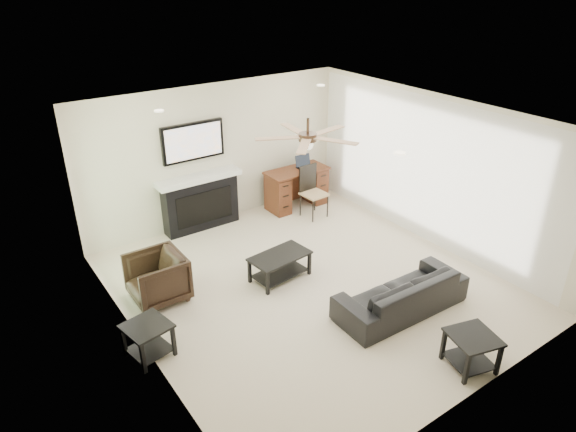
{
  "coord_description": "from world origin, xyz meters",
  "views": [
    {
      "loc": [
        -3.92,
        -5.02,
        4.29
      ],
      "look_at": [
        -0.22,
        0.23,
        1.11
      ],
      "focal_mm": 32.0,
      "sensor_mm": 36.0,
      "label": 1
    }
  ],
  "objects_px": {
    "sofa": "(401,293)",
    "armchair": "(157,278)",
    "coffee_table": "(280,267)",
    "desk": "(297,188)",
    "fireplace_unit": "(199,178)"
  },
  "relations": [
    {
      "from": "sofa",
      "to": "armchair",
      "type": "height_order",
      "value": "armchair"
    },
    {
      "from": "sofa",
      "to": "desk",
      "type": "bearing_deg",
      "value": -101.23
    },
    {
      "from": "fireplace_unit",
      "to": "desk",
      "type": "distance_m",
      "value": 2.02
    },
    {
      "from": "sofa",
      "to": "armchair",
      "type": "distance_m",
      "value": 3.37
    },
    {
      "from": "coffee_table",
      "to": "fireplace_unit",
      "type": "xyz_separation_m",
      "value": [
        -0.2,
        2.17,
        0.75
      ]
    },
    {
      "from": "armchair",
      "to": "fireplace_unit",
      "type": "xyz_separation_m",
      "value": [
        1.5,
        1.62,
        0.61
      ]
    },
    {
      "from": "sofa",
      "to": "desk",
      "type": "height_order",
      "value": "desk"
    },
    {
      "from": "coffee_table",
      "to": "fireplace_unit",
      "type": "bearing_deg",
      "value": 89.21
    },
    {
      "from": "sofa",
      "to": "coffee_table",
      "type": "distance_m",
      "value": 1.84
    },
    {
      "from": "armchair",
      "to": "coffee_table",
      "type": "xyz_separation_m",
      "value": [
        1.7,
        -0.55,
        -0.14
      ]
    },
    {
      "from": "fireplace_unit",
      "to": "desk",
      "type": "xyz_separation_m",
      "value": [
        1.92,
        -0.24,
        -0.57
      ]
    },
    {
      "from": "sofa",
      "to": "armchair",
      "type": "relative_size",
      "value": 2.49
    },
    {
      "from": "fireplace_unit",
      "to": "desk",
      "type": "relative_size",
      "value": 1.57
    },
    {
      "from": "coffee_table",
      "to": "fireplace_unit",
      "type": "height_order",
      "value": "fireplace_unit"
    },
    {
      "from": "sofa",
      "to": "desk",
      "type": "xyz_separation_m",
      "value": [
        0.82,
        3.54,
        0.1
      ]
    }
  ]
}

